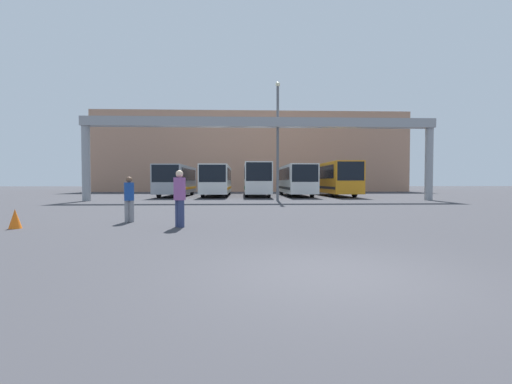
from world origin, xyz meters
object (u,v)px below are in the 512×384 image
Objects in this scene: bus_slot_4 at (334,177)px; traffic_cone at (15,219)px; bus_slot_0 at (177,179)px; bus_slot_3 at (295,179)px; pedestrian_near_center at (129,198)px; pedestrian_far_center at (180,197)px; bus_slot_1 at (217,179)px; bus_slot_2 at (256,178)px; lamp_post at (278,137)px.

bus_slot_4 is 28.83m from traffic_cone.
bus_slot_3 reaches higher than bus_slot_0.
bus_slot_4 is at bearing -0.17° from bus_slot_3.
pedestrian_far_center is at bearing -39.47° from pedestrian_near_center.
pedestrian_near_center is 2.67× the size of traffic_cone.
bus_slot_2 is (3.97, 0.30, 0.12)m from bus_slot_1.
bus_slot_3 reaches higher than bus_slot_1.
bus_slot_4 is at bearing 51.24° from lamp_post.
pedestrian_near_center is (-1.54, -21.95, -0.86)m from bus_slot_1.
pedestrian_near_center reaches higher than traffic_cone.
pedestrian_near_center is at bearing -116.36° from lamp_post.
bus_slot_1 is 22.02m from pedestrian_near_center.
lamp_post is (4.73, 15.21, 3.94)m from pedestrian_far_center.
pedestrian_near_center is at bearing -94.03° from bus_slot_1.
bus_slot_0 is at bearing -178.27° from bus_slot_3.
bus_slot_3 is 26.77m from traffic_cone.
bus_slot_0 is at bearing 92.09° from pedestrian_near_center.
bus_slot_2 is 18.29× the size of traffic_cone.
pedestrian_far_center is (4.51, -23.13, -0.75)m from bus_slot_0.
bus_slot_4 reaches higher than bus_slot_1.
lamp_post reaches higher than pedestrian_near_center.
pedestrian_far_center is 0.20× the size of lamp_post.
bus_slot_1 is 24.03m from traffic_cone.
bus_slot_3 is 9.26m from lamp_post.
pedestrian_near_center is (-5.51, -22.25, -0.97)m from bus_slot_2.
traffic_cone is 0.07× the size of lamp_post.
bus_slot_1 is 10.25m from lamp_post.
pedestrian_far_center is at bearing -98.23° from bus_slot_2.
bus_slot_0 is 0.90× the size of bus_slot_2.
bus_slot_2 is 9.13m from lamp_post.
bus_slot_0 is 23.58m from pedestrian_far_center.
bus_slot_1 is 11.91m from bus_slot_4.
pedestrian_far_center is (-7.40, -23.49, -0.78)m from bus_slot_3.
bus_slot_4 reaches higher than pedestrian_far_center.
traffic_cone is at bearing -122.56° from lamp_post.
bus_slot_3 is at bearing 62.17° from traffic_cone.
bus_slot_4 is (3.97, -0.01, 0.14)m from bus_slot_3.
bus_slot_1 reaches higher than pedestrian_near_center.
lamp_post reaches higher than bus_slot_4.
bus_slot_3 is at bearing 0.57° from bus_slot_1.
pedestrian_far_center is at bearing -78.98° from bus_slot_0.
pedestrian_near_center is 2.55m from pedestrian_far_center.
pedestrian_far_center is at bearing -115.83° from bus_slot_4.
bus_slot_4 is (11.91, 0.07, 0.17)m from bus_slot_1.
bus_slot_4 is 25.82m from pedestrian_near_center.
traffic_cone is at bearing -124.84° from bus_slot_4.
pedestrian_near_center is at bearing -121.43° from bus_slot_4.
bus_slot_0 is at bearing -31.70° from pedestrian_far_center.
bus_slot_2 is at bearing 70.37° from traffic_cone.
bus_slot_1 is at bearing -179.43° from bus_slot_3.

